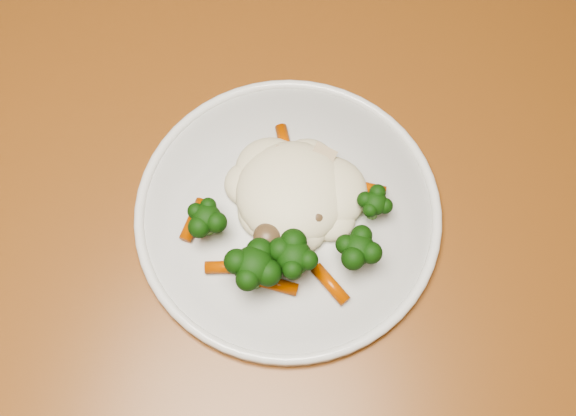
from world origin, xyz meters
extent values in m
plane|color=brown|center=(0.00, 0.00, 0.00)|extent=(3.00, 3.00, 0.00)
cube|color=brown|center=(0.23, 0.15, 0.73)|extent=(1.29, 0.95, 0.04)
cylinder|color=white|center=(0.30, 0.13, 0.76)|extent=(0.30, 0.30, 0.01)
ellipsoid|color=#F8ECC6|center=(0.30, 0.15, 0.79)|extent=(0.13, 0.11, 0.05)
ellipsoid|color=black|center=(0.23, 0.09, 0.78)|extent=(0.05, 0.05, 0.04)
ellipsoid|color=black|center=(0.29, 0.06, 0.79)|extent=(0.06, 0.06, 0.05)
ellipsoid|color=black|center=(0.32, 0.07, 0.79)|extent=(0.05, 0.05, 0.05)
ellipsoid|color=black|center=(0.37, 0.10, 0.78)|extent=(0.05, 0.05, 0.04)
ellipsoid|color=black|center=(0.38, 0.15, 0.78)|extent=(0.04, 0.04, 0.03)
cylinder|color=#C04E04|center=(0.28, 0.20, 0.77)|extent=(0.03, 0.05, 0.01)
cylinder|color=#C04E04|center=(0.30, 0.19, 0.77)|extent=(0.03, 0.04, 0.01)
cylinder|color=#C04E04|center=(0.36, 0.17, 0.77)|extent=(0.05, 0.01, 0.01)
cylinder|color=#C04E04|center=(0.21, 0.10, 0.77)|extent=(0.01, 0.04, 0.01)
cylinder|color=#C04E04|center=(0.26, 0.06, 0.77)|extent=(0.05, 0.02, 0.01)
cylinder|color=#C04E04|center=(0.31, 0.06, 0.77)|extent=(0.04, 0.01, 0.01)
cylinder|color=#C04E04|center=(0.36, 0.07, 0.77)|extent=(0.04, 0.03, 0.01)
ellipsoid|color=brown|center=(0.30, 0.13, 0.78)|extent=(0.03, 0.03, 0.02)
ellipsoid|color=brown|center=(0.32, 0.13, 0.78)|extent=(0.02, 0.02, 0.02)
ellipsoid|color=brown|center=(0.27, 0.13, 0.78)|extent=(0.02, 0.02, 0.01)
ellipsoid|color=brown|center=(0.29, 0.09, 0.78)|extent=(0.03, 0.03, 0.02)
cube|color=tan|center=(0.28, 0.18, 0.78)|extent=(0.02, 0.01, 0.01)
cube|color=tan|center=(0.32, 0.19, 0.78)|extent=(0.03, 0.02, 0.01)
camera|label=1|loc=(0.37, -0.13, 1.41)|focal=45.00mm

